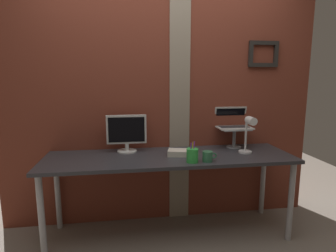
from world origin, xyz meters
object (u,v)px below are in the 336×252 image
laptop (232,122)px  desk_lamp (249,131)px  pen_cup (192,155)px  coffee_mug (208,156)px  monitor (127,132)px

laptop → desk_lamp: 0.31m
laptop → pen_cup: bearing=-137.6°
laptop → pen_cup: laptop is taller
pen_cup → coffee_mug: 0.13m
coffee_mug → laptop: bearing=50.7°
pen_cup → monitor: bearing=142.1°
laptop → desk_lamp: (0.03, -0.31, -0.03)m
monitor → desk_lamp: 1.10m
monitor → laptop: laptop is taller
monitor → coffee_mug: bearing=-32.0°
monitor → desk_lamp: bearing=-13.0°
laptop → coffee_mug: laptop is taller
pen_cup → laptop: bearing=42.4°
laptop → pen_cup: size_ratio=1.87×
monitor → laptop: (1.04, 0.06, 0.06)m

